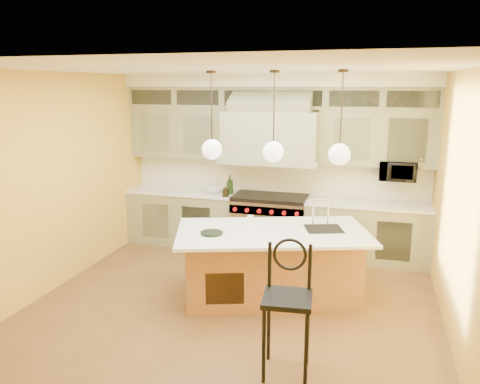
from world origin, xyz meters
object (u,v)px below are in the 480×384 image
(kitchen_island, at_px, (272,263))
(counter_stool, at_px, (288,299))
(microwave, at_px, (398,171))
(range, at_px, (270,223))

(kitchen_island, bearing_deg, counter_stool, -91.31)
(kitchen_island, height_order, counter_stool, kitchen_island)
(counter_stool, relative_size, microwave, 2.40)
(microwave, bearing_deg, kitchen_island, -130.62)
(kitchen_island, bearing_deg, microwave, 30.68)
(kitchen_island, relative_size, counter_stool, 2.07)
(kitchen_island, height_order, microwave, microwave)
(kitchen_island, bearing_deg, range, 84.77)
(range, height_order, microwave, microwave)
(kitchen_island, xyz_separation_m, counter_stool, (0.49, -1.57, 0.28))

